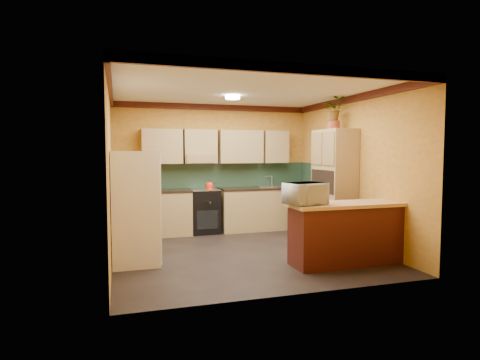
% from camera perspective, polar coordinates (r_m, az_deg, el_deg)
% --- Properties ---
extents(room_shell, '(4.24, 4.24, 2.72)m').
position_cam_1_polar(room_shell, '(6.93, -0.14, 7.32)').
color(room_shell, black).
rests_on(room_shell, ground).
extents(base_cabinets_back, '(3.65, 0.60, 0.88)m').
position_cam_1_polar(base_cabinets_back, '(8.56, -0.97, -4.37)').
color(base_cabinets_back, tan).
rests_on(base_cabinets_back, ground).
extents(countertop_back, '(3.65, 0.62, 0.04)m').
position_cam_1_polar(countertop_back, '(8.51, -0.97, -1.30)').
color(countertop_back, black).
rests_on(countertop_back, base_cabinets_back).
extents(stove, '(0.58, 0.58, 0.91)m').
position_cam_1_polar(stove, '(8.41, -5.07, -4.43)').
color(stove, black).
rests_on(stove, ground).
extents(kettle, '(0.22, 0.22, 0.18)m').
position_cam_1_polar(kettle, '(8.32, -4.35, -0.74)').
color(kettle, red).
rests_on(kettle, stove).
extents(sink, '(0.48, 0.40, 0.03)m').
position_cam_1_polar(sink, '(8.75, 3.91, -0.94)').
color(sink, silver).
rests_on(sink, countertop_back).
extents(base_cabinets_right, '(0.60, 0.80, 0.88)m').
position_cam_1_polar(base_cabinets_right, '(8.30, 10.37, -4.70)').
color(base_cabinets_right, tan).
rests_on(base_cabinets_right, ground).
extents(countertop_right, '(0.62, 0.80, 0.04)m').
position_cam_1_polar(countertop_right, '(8.25, 10.41, -1.54)').
color(countertop_right, black).
rests_on(countertop_right, base_cabinets_right).
extents(fridge, '(0.68, 0.66, 1.70)m').
position_cam_1_polar(fridge, '(6.19, -14.68, -3.89)').
color(fridge, white).
rests_on(fridge, ground).
extents(pantry, '(0.48, 0.90, 2.10)m').
position_cam_1_polar(pantry, '(7.64, 13.21, -0.88)').
color(pantry, tan).
rests_on(pantry, ground).
extents(fern_pot, '(0.22, 0.22, 0.16)m').
position_cam_1_polar(fern_pot, '(7.67, 13.15, 7.58)').
color(fern_pot, '#983C24').
rests_on(fern_pot, pantry).
extents(fern, '(0.47, 0.43, 0.44)m').
position_cam_1_polar(fern, '(7.70, 13.19, 9.79)').
color(fern, tan).
rests_on(fern, fern_pot).
extents(breakfast_bar, '(1.80, 0.55, 0.88)m').
position_cam_1_polar(breakfast_bar, '(6.32, 15.33, -7.52)').
color(breakfast_bar, '#451010').
rests_on(breakfast_bar, ground).
extents(bar_top, '(1.90, 0.65, 0.05)m').
position_cam_1_polar(bar_top, '(6.24, 15.41, -3.34)').
color(bar_top, tan).
rests_on(bar_top, breakfast_bar).
extents(microwave, '(0.65, 0.52, 0.32)m').
position_cam_1_polar(microwave, '(5.86, 9.27, -1.92)').
color(microwave, white).
rests_on(microwave, bar_top).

